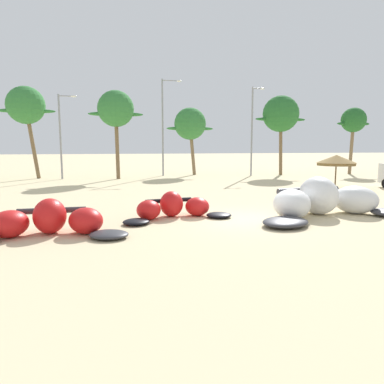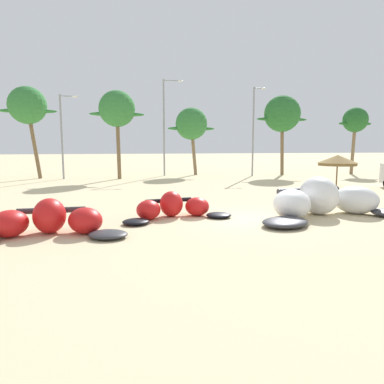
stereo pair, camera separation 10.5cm
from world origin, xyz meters
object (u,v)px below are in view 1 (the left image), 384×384
object	(u,v)px
lamppost_east	(253,127)
kite_left_of_center	(173,208)
palm_left_of_gap	(116,110)
palm_right_of_gap	(354,121)
palm_center_right	(281,114)
palm_left	(26,106)
beach_umbrella_near_van	(336,160)
kite_left	(49,222)
lamppost_west_center	(62,132)
palm_center_left	(190,124)
kite_center	(324,201)
lamppost_east_center	(164,122)

from	to	relation	value
lamppost_east	kite_left_of_center	bearing A→B (deg)	-120.43
palm_left_of_gap	palm_right_of_gap	bearing A→B (deg)	1.13
palm_left_of_gap	palm_right_of_gap	world-z (taller)	palm_left_of_gap
kite_left_of_center	palm_center_right	xyz separation A→B (m)	(15.30, 20.78, 6.15)
palm_left	lamppost_east	distance (m)	22.69
beach_umbrella_near_van	palm_center_right	world-z (taller)	palm_center_right
kite_left	lamppost_west_center	xyz separation A→B (m)	(-2.43, 22.76, 4.04)
palm_left	lamppost_west_center	bearing A→B (deg)	-20.56
palm_center_left	lamppost_east	xyz separation A→B (m)	(6.21, -2.67, -0.39)
kite_center	lamppost_east	size ratio (longest dim) A/B	0.89
palm_center_left	palm_right_of_gap	xyz separation A→B (m)	(18.24, -2.71, 0.43)
beach_umbrella_near_van	lamppost_west_center	xyz separation A→B (m)	(-21.11, 12.36, 2.40)
beach_umbrella_near_van	palm_left_of_gap	distance (m)	20.20
kite_left	lamppost_east_center	bearing A→B (deg)	72.71
palm_center_right	beach_umbrella_near_van	bearing A→B (deg)	-97.00
beach_umbrella_near_van	palm_center_left	world-z (taller)	palm_center_left
kite_center	palm_center_left	bearing A→B (deg)	92.80
palm_right_of_gap	lamppost_east_center	xyz separation A→B (m)	(-21.14, 2.30, -0.30)
kite_center	lamppost_east_center	world-z (taller)	lamppost_east_center
palm_left_of_gap	lamppost_west_center	distance (m)	5.57
kite_left	beach_umbrella_near_van	size ratio (longest dim) A/B	2.05
lamppost_east	kite_left	bearing A→B (deg)	-126.85
kite_left	lamppost_east_center	distance (m)	26.34
beach_umbrella_near_van	palm_right_of_gap	distance (m)	16.15
kite_left	lamppost_east	bearing A→B (deg)	53.15
palm_left	lamppost_east_center	xyz separation A→B (m)	(13.44, 0.65, -1.32)
palm_center_left	palm_right_of_gap	bearing A→B (deg)	-8.47
beach_umbrella_near_van	lamppost_east	xyz separation A→B (m)	(-1.88, 12.01, 3.02)
kite_left_of_center	palm_left	xyz separation A→B (m)	(-10.67, 21.83, 6.55)
palm_center_right	lamppost_east_center	size ratio (longest dim) A/B	0.85
palm_left	palm_center_left	world-z (taller)	palm_left
beach_umbrella_near_van	palm_left	bearing A→B (deg)	150.88
kite_left_of_center	kite_center	size ratio (longest dim) A/B	0.62
kite_left	palm_left_of_gap	size ratio (longest dim) A/B	0.70
beach_umbrella_near_van	lamppost_west_center	size ratio (longest dim) A/B	0.36
lamppost_west_center	lamppost_east	world-z (taller)	lamppost_east
kite_left_of_center	palm_left	distance (m)	25.17
lamppost_east	palm_right_of_gap	bearing A→B (deg)	-0.23
palm_center_left	palm_right_of_gap	size ratio (longest dim) A/B	0.98
lamppost_west_center	palm_left_of_gap	bearing A→B (deg)	-10.23
kite_left_of_center	palm_center_right	world-z (taller)	palm_center_right
palm_left_of_gap	lamppost_east	bearing A→B (deg)	2.30
palm_left	palm_left_of_gap	world-z (taller)	palm_left
kite_left	kite_left_of_center	bearing A→B (deg)	23.92
palm_center_right	lamppost_east_center	world-z (taller)	lamppost_east_center
lamppost_east_center	beach_umbrella_near_van	bearing A→B (deg)	-52.37
palm_right_of_gap	kite_left_of_center	bearing A→B (deg)	-139.83
palm_center_left	palm_center_right	distance (m)	9.92
palm_left_of_gap	palm_right_of_gap	distance (m)	26.18
beach_umbrella_near_van	kite_center	bearing A→B (deg)	-126.59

